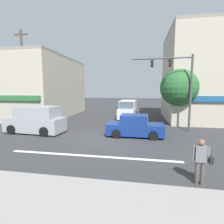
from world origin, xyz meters
name	(u,v)px	position (x,y,z in m)	size (l,w,h in m)	color
ground_plane	(106,138)	(0.00, 0.00, 0.00)	(120.00, 120.00, 0.00)	#333335
lane_marking_stripe	(92,156)	(0.00, -3.50, 0.00)	(9.00, 0.24, 0.01)	silver
building_left_block	(28,87)	(-12.51, 9.28, 3.71)	(11.70, 12.16, 7.43)	#B7AD99
street_tree	(179,88)	(5.79, 5.08, 3.56)	(3.39, 3.39, 5.27)	#4C3823
utility_pole_near_left	(23,77)	(-8.74, 3.44, 4.59)	(1.40, 0.22, 8.88)	brown
utility_pole_far_right	(193,81)	(7.53, 7.19, 4.22)	(1.40, 0.22, 8.14)	brown
traffic_light_mast	(179,80)	(5.40, 3.39, 4.18)	(4.89, 0.36, 6.20)	#47474C
sedan_approaching_near	(135,127)	(2.01, 0.85, 0.71)	(4.13, 1.93, 1.58)	navy
van_crossing_center	(128,110)	(0.82, 9.24, 1.01)	(2.21, 4.68, 2.11)	silver
van_crossing_rightbound	(36,120)	(-5.75, 0.56, 1.01)	(4.72, 2.30, 2.11)	#999EA3
pedestrian_foreground_with_bag	(201,159)	(4.60, -5.45, 0.95)	(0.67, 0.35, 1.67)	#4C4742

